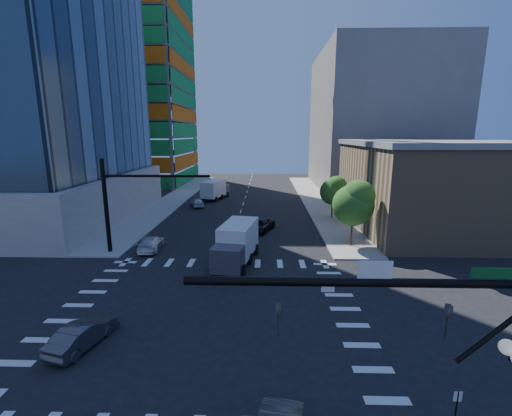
{
  "coord_description": "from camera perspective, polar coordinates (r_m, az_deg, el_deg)",
  "views": [
    {
      "loc": [
        3.63,
        -19.91,
        11.35
      ],
      "look_at": [
        2.88,
        8.0,
        5.31
      ],
      "focal_mm": 24.0,
      "sensor_mm": 36.0,
      "label": 1
    }
  ],
  "objects": [
    {
      "name": "car_nb_far",
      "position": [
        40.81,
        0.62,
        -2.91
      ],
      "size": [
        4.04,
        5.64,
        1.43
      ],
      "primitive_type": "imported",
      "rotation": [
        0.0,
        0.0,
        -0.36
      ],
      "color": "black",
      "rests_on": "ground"
    },
    {
      "name": "road_markings",
      "position": [
        23.2,
        -8.02,
        -17.21
      ],
      "size": [
        20.0,
        20.0,
        0.01
      ],
      "primitive_type": "cube",
      "color": "silver",
      "rests_on": "ground"
    },
    {
      "name": "car_sb_near",
      "position": [
        35.95,
        -17.09,
        -5.62
      ],
      "size": [
        2.25,
        4.85,
        1.37
      ],
      "primitive_type": "imported",
      "rotation": [
        0.0,
        0.0,
        3.21
      ],
      "color": "white",
      "rests_on": "ground"
    },
    {
      "name": "car_sb_cross",
      "position": [
        21.97,
        -26.9,
        -18.27
      ],
      "size": [
        2.48,
        4.41,
        1.38
      ],
      "primitive_type": "imported",
      "rotation": [
        0.0,
        0.0,
        2.88
      ],
      "color": "#424145",
      "rests_on": "ground"
    },
    {
      "name": "commercial_building",
      "position": [
        47.43,
        28.36,
        3.42
      ],
      "size": [
        20.5,
        22.5,
        10.6
      ],
      "color": "#947856",
      "rests_on": "ground"
    },
    {
      "name": "no_parking_sign",
      "position": [
        16.38,
        30.34,
        -27.17
      ],
      "size": [
        0.3,
        0.06,
        2.2
      ],
      "color": "black",
      "rests_on": "ground"
    },
    {
      "name": "ground",
      "position": [
        23.2,
        -8.02,
        -17.22
      ],
      "size": [
        160.0,
        160.0,
        0.0
      ],
      "primitive_type": "plane",
      "color": "black",
      "rests_on": "ground"
    },
    {
      "name": "sidewalk_ne",
      "position": [
        61.6,
        9.8,
        1.47
      ],
      "size": [
        5.0,
        60.0,
        0.15
      ],
      "primitive_type": "cube",
      "color": "gray",
      "rests_on": "ground"
    },
    {
      "name": "bg_building_ne",
      "position": [
        78.51,
        19.41,
        13.46
      ],
      "size": [
        24.0,
        30.0,
        28.0
      ],
      "primitive_type": "cube",
      "color": "slate",
      "rests_on": "ground"
    },
    {
      "name": "tree_south",
      "position": [
        35.62,
        16.15,
        0.93
      ],
      "size": [
        4.16,
        4.16,
        6.82
      ],
      "color": "#382316",
      "rests_on": "sidewalk_ne"
    },
    {
      "name": "sidewalk_nw",
      "position": [
        63.06,
        -13.31,
        1.57
      ],
      "size": [
        5.0,
        60.0,
        0.15
      ],
      "primitive_type": "cube",
      "color": "gray",
      "rests_on": "ground"
    },
    {
      "name": "car_sb_mid",
      "position": [
        55.23,
        -9.78,
        0.95
      ],
      "size": [
        3.13,
        4.7,
        1.49
      ],
      "primitive_type": "imported",
      "rotation": [
        0.0,
        0.0,
        3.49
      ],
      "color": "#B8B9C0",
      "rests_on": "ground"
    },
    {
      "name": "construction_building",
      "position": [
        88.53,
        -20.29,
        20.1
      ],
      "size": [
        25.16,
        34.5,
        70.6
      ],
      "color": "slate",
      "rests_on": "ground"
    },
    {
      "name": "box_truck_far",
      "position": [
        61.4,
        -6.71,
        2.88
      ],
      "size": [
        4.48,
        6.95,
        3.38
      ],
      "rotation": [
        0.0,
        0.0,
        2.85
      ],
      "color": "black",
      "rests_on": "ground"
    },
    {
      "name": "signal_mast_nw",
      "position": [
        34.73,
        -21.59,
        1.63
      ],
      "size": [
        10.2,
        0.4,
        9.0
      ],
      "color": "black",
      "rests_on": "sidewalk_nw"
    },
    {
      "name": "tree_north",
      "position": [
        47.32,
        12.87,
        2.94
      ],
      "size": [
        3.54,
        3.52,
        5.78
      ],
      "color": "#382316",
      "rests_on": "sidewalk_ne"
    },
    {
      "name": "box_truck_near",
      "position": [
        30.55,
        -3.43,
        -6.55
      ],
      "size": [
        3.95,
        7.04,
        3.49
      ],
      "rotation": [
        0.0,
        0.0,
        -0.17
      ],
      "color": "black",
      "rests_on": "ground"
    }
  ]
}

